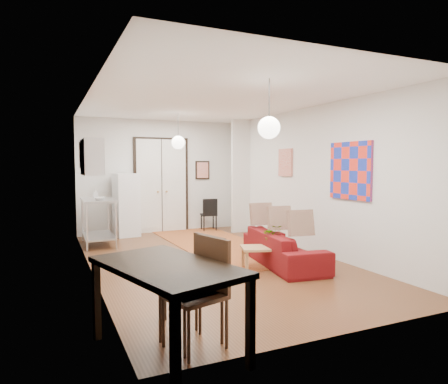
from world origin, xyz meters
name	(u,v)px	position (x,y,z in m)	size (l,w,h in m)	color
floor	(212,260)	(0.00, 0.00, 0.00)	(7.00, 7.00, 0.00)	brown
ceiling	(212,100)	(0.00, 0.00, 2.90)	(4.20, 7.00, 0.02)	white
wall_back	(161,176)	(0.00, 3.50, 1.45)	(4.20, 0.02, 2.90)	silver
wall_front	(344,195)	(0.00, -3.50, 1.45)	(4.20, 0.02, 2.90)	silver
wall_left	(90,184)	(-2.10, 0.00, 1.45)	(0.02, 7.00, 2.90)	silver
wall_right	(308,180)	(2.10, 0.00, 1.45)	(0.02, 7.00, 2.90)	silver
double_doors	(162,186)	(0.00, 3.46, 1.20)	(1.44, 0.06, 2.50)	white
stub_partition	(241,176)	(1.85, 2.55, 1.45)	(0.50, 0.10, 2.90)	silver
wall_cabinet	(92,157)	(-1.92, 1.50, 1.90)	(0.35, 1.00, 0.70)	silver
painting_popart	(350,171)	(2.08, -1.25, 1.65)	(0.05, 1.00, 1.00)	red
painting_abstract	(285,162)	(2.08, 0.80, 1.80)	(0.05, 0.50, 0.60)	beige
poster_back	(203,170)	(1.15, 3.47, 1.60)	(0.40, 0.03, 0.50)	red
print_left	(81,155)	(-2.07, 2.00, 1.95)	(0.03, 0.44, 0.54)	#A07343
pendant_back	(178,142)	(0.00, 2.00, 2.25)	(0.30, 0.30, 0.80)	white
pendant_front	(269,128)	(0.00, -2.00, 2.25)	(0.30, 0.30, 0.80)	white
kilim_rug	(218,244)	(0.66, 1.27, 0.01)	(1.71, 4.56, 0.01)	#BA652E
sofa	(284,248)	(1.02, -0.80, 0.30)	(0.80, 2.04, 0.60)	maroon
coffee_table	(267,250)	(0.62, -0.92, 0.33)	(0.95, 0.70, 0.38)	tan
potted_plant	(272,235)	(0.72, -0.92, 0.56)	(0.33, 0.29, 0.37)	#2E6730
kitchen_counter	(98,214)	(-1.72, 2.36, 0.67)	(0.68, 1.32, 1.01)	silver
bowl	(100,199)	(-1.72, 2.06, 1.04)	(0.24, 0.24, 0.06)	beige
soap_bottle	(95,193)	(-1.75, 2.61, 1.11)	(0.09, 0.10, 0.21)	teal
fridge	(126,205)	(-0.97, 3.15, 0.77)	(0.54, 0.54, 1.53)	white
dining_table	(167,274)	(-1.75, -3.15, 0.75)	(1.27, 1.71, 0.85)	black
dining_chair_near	(187,279)	(-1.48, -2.93, 0.61)	(0.62, 0.77, 1.05)	#351E10
dining_chair_far	(191,282)	(-1.48, -3.04, 0.61)	(0.62, 0.77, 1.05)	#351E10
black_side_chair	(208,211)	(1.20, 3.23, 0.50)	(0.45, 0.45, 0.86)	black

